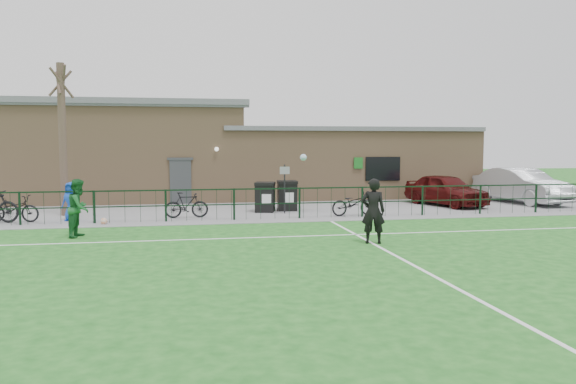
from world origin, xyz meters
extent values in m
plane|color=#1A591A|center=(0.00, 0.00, 0.00)|extent=(90.00, 90.00, 0.00)
cube|color=slate|center=(0.00, 13.50, 0.01)|extent=(34.00, 13.00, 0.02)
cube|color=white|center=(0.00, 7.80, 0.00)|extent=(28.00, 0.10, 0.01)
cube|color=white|center=(0.00, 4.00, 0.00)|extent=(28.00, 0.10, 0.01)
cube|color=white|center=(2.00, 0.00, 0.00)|extent=(0.10, 16.00, 0.01)
cube|color=black|center=(0.00, 8.00, 0.60)|extent=(28.00, 0.10, 1.20)
cylinder|color=#49362C|center=(-8.00, 10.50, 3.00)|extent=(0.30, 0.30, 6.00)
cube|color=black|center=(-0.02, 10.23, 0.60)|extent=(0.95, 1.02, 1.15)
cube|color=black|center=(0.99, 10.58, 0.61)|extent=(0.84, 0.94, 1.18)
cylinder|color=black|center=(0.70, 9.57, 1.02)|extent=(0.07, 0.07, 2.00)
imported|color=#460C0C|center=(8.50, 11.09, 0.75)|extent=(2.91, 4.59, 1.46)
imported|color=#AEB1B6|center=(12.58, 11.48, 0.86)|extent=(2.65, 5.32, 1.68)
imported|color=black|center=(-9.45, 8.81, 0.51)|extent=(1.96, 0.97, 0.99)
imported|color=black|center=(-3.25, 8.88, 0.52)|extent=(1.66, 0.50, 0.99)
imported|color=black|center=(3.26, 8.38, 0.51)|extent=(1.96, 0.95, 0.99)
imported|color=blue|center=(-7.46, 8.87, 0.74)|extent=(0.82, 0.69, 1.43)
imported|color=black|center=(2.02, 2.43, 0.94)|extent=(0.78, 0.61, 1.88)
sphere|color=white|center=(0.57, 5.28, 2.42)|extent=(0.22, 0.22, 0.22)
imported|color=#1A5B28|center=(-6.52, 5.17, 0.90)|extent=(0.84, 0.99, 1.79)
sphere|color=silver|center=(-6.15, 7.73, 0.12)|extent=(0.24, 0.24, 0.24)
cube|color=#A5815C|center=(0.00, 16.50, 1.75)|extent=(24.00, 5.00, 3.50)
cube|color=#A5815C|center=(-6.24, 16.50, 4.10)|extent=(11.52, 5.00, 1.20)
cube|color=#585A5F|center=(-6.24, 16.50, 4.82)|extent=(12.02, 5.40, 0.28)
cube|color=#585A5F|center=(5.28, 16.50, 3.60)|extent=(13.44, 5.30, 0.22)
cube|color=#383A3D|center=(-3.50, 13.97, 1.05)|extent=(1.00, 0.08, 2.10)
cube|color=black|center=(6.50, 13.97, 1.60)|extent=(1.80, 0.08, 1.20)
cube|color=#19661E|center=(5.20, 13.92, 1.90)|extent=(0.45, 0.04, 0.55)
camera|label=1|loc=(-3.29, -12.86, 2.89)|focal=35.00mm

